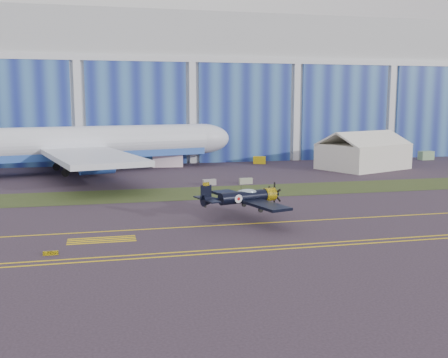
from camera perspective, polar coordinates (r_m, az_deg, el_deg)
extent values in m
plane|color=#382C38|center=(58.85, 4.68, -3.62)|extent=(260.00, 260.00, 0.00)
cube|color=#475128|center=(72.07, 1.30, -1.36)|extent=(260.00, 10.00, 0.02)
cube|color=silver|center=(128.07, -5.19, 9.59)|extent=(220.00, 45.00, 30.00)
cube|color=navy|center=(105.52, -3.45, 7.16)|extent=(220.00, 0.60, 20.00)
cube|color=silver|center=(105.78, -3.49, 12.91)|extent=(220.00, 0.70, 1.20)
cube|color=yellow|center=(54.22, 6.29, -4.67)|extent=(200.00, 0.20, 0.02)
cube|color=yellow|center=(45.65, 10.25, -7.25)|extent=(80.00, 0.20, 0.02)
cube|color=yellow|center=(46.53, 9.76, -6.94)|extent=(80.00, 0.20, 0.02)
cube|color=yellow|center=(44.69, -18.34, -7.67)|extent=(1.20, 0.15, 0.35)
cube|color=white|center=(100.26, -6.15, 2.04)|extent=(5.90, 2.82, 2.47)
cube|color=yellow|center=(105.02, 3.88, 2.07)|extent=(2.82, 2.27, 1.43)
cube|color=#81A977|center=(119.73, 21.13, 2.40)|extent=(3.26, 1.99, 1.85)
cube|color=gray|center=(77.43, -1.61, -0.36)|extent=(2.07, 0.92, 0.90)
cube|color=#989D84|center=(78.71, 2.38, -0.22)|extent=(2.03, 0.71, 0.90)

